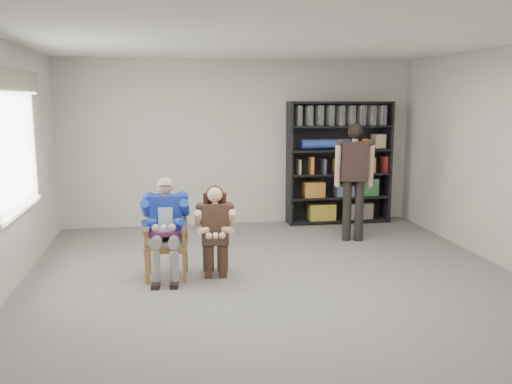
{
  "coord_description": "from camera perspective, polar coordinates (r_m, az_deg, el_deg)",
  "views": [
    {
      "loc": [
        -1.23,
        -5.67,
        2.15
      ],
      "look_at": [
        -0.2,
        0.6,
        1.05
      ],
      "focal_mm": 38.0,
      "sensor_mm": 36.0,
      "label": 1
    }
  ],
  "objects": [
    {
      "name": "standing_man",
      "position": [
        8.29,
        10.27,
        0.94
      ],
      "size": [
        0.61,
        0.43,
        1.78
      ],
      "primitive_type": null,
      "rotation": [
        0.0,
        0.0,
        -0.24
      ],
      "color": "black",
      "rests_on": "floor"
    },
    {
      "name": "room_shell",
      "position": [
        5.85,
        2.89,
        2.44
      ],
      "size": [
        6.0,
        7.0,
        2.8
      ],
      "primitive_type": null,
      "color": "beige",
      "rests_on": "ground"
    },
    {
      "name": "window_left",
      "position": [
        6.91,
        -23.81,
        4.67
      ],
      "size": [
        0.16,
        2.0,
        1.75
      ],
      "primitive_type": null,
      "color": "white",
      "rests_on": "room_shell"
    },
    {
      "name": "armchair",
      "position": [
        6.62,
        -9.41,
        -4.96
      ],
      "size": [
        0.59,
        0.58,
        0.95
      ],
      "primitive_type": null,
      "rotation": [
        0.0,
        0.0,
        -0.08
      ],
      "color": "#925D2E",
      "rests_on": "floor"
    },
    {
      "name": "floor",
      "position": [
        6.19,
        2.78,
        -10.52
      ],
      "size": [
        6.0,
        7.0,
        0.01
      ],
      "primitive_type": "cube",
      "color": "slate",
      "rests_on": "ground"
    },
    {
      "name": "bookshelf",
      "position": [
        9.48,
        8.74,
        3.06
      ],
      "size": [
        1.8,
        0.38,
        2.1
      ],
      "primitive_type": null,
      "color": "black",
      "rests_on": "floor"
    },
    {
      "name": "kneeling_woman",
      "position": [
        6.5,
        -4.31,
        -4.29
      ],
      "size": [
        0.54,
        0.8,
        1.13
      ],
      "primitive_type": null,
      "rotation": [
        0.0,
        0.0,
        -0.08
      ],
      "color": "#3B271E",
      "rests_on": "floor"
    },
    {
      "name": "seated_man",
      "position": [
        6.59,
        -9.45,
        -3.75
      ],
      "size": [
        0.59,
        0.78,
        1.24
      ],
      "primitive_type": null,
      "rotation": [
        0.0,
        0.0,
        -0.08
      ],
      "color": "#16299C",
      "rests_on": "floor"
    }
  ]
}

